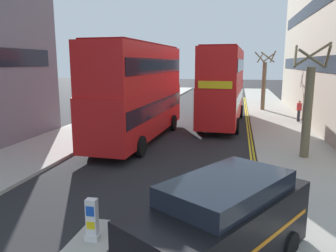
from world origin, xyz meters
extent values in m
cube|color=#ADA89E|center=(6.50, 16.00, 0.07)|extent=(4.00, 80.00, 0.14)
cube|color=#ADA89E|center=(-6.50, 16.00, 0.07)|extent=(4.00, 80.00, 0.14)
cube|color=yellow|center=(4.40, 14.00, 0.00)|extent=(0.10, 56.00, 0.01)
cube|color=yellow|center=(4.24, 14.00, 0.00)|extent=(0.10, 56.00, 0.01)
cube|color=#ADA89E|center=(0.00, 4.15, 0.05)|extent=(1.10, 2.20, 0.10)
cube|color=silver|center=(0.00, 4.15, 0.18)|extent=(0.36, 0.28, 0.16)
cube|color=white|center=(0.00, 4.15, 0.73)|extent=(0.28, 0.20, 0.95)
cube|color=blue|center=(0.00, 4.04, 0.92)|extent=(0.22, 0.01, 0.26)
cube|color=yellow|center=(0.00, 4.04, 0.54)|extent=(0.22, 0.01, 0.20)
cube|color=red|center=(-2.19, 15.41, 1.74)|extent=(2.98, 10.90, 2.60)
cube|color=red|center=(-2.19, 15.41, 4.29)|extent=(2.92, 10.68, 2.50)
cube|color=black|center=(-2.19, 15.41, 2.04)|extent=(2.99, 10.47, 0.84)
cube|color=black|center=(-2.19, 15.41, 4.39)|extent=(2.97, 10.25, 0.80)
cube|color=yellow|center=(-1.95, 20.78, 3.29)|extent=(2.00, 0.15, 0.44)
cube|color=maroon|center=(-2.19, 15.41, 5.59)|extent=(2.68, 9.81, 0.10)
cylinder|color=black|center=(-3.29, 18.81, 0.52)|extent=(0.35, 1.05, 1.04)
cylinder|color=black|center=(-0.79, 18.70, 0.52)|extent=(0.35, 1.05, 1.04)
cylinder|color=black|center=(-3.59, 12.12, 0.52)|extent=(0.35, 1.05, 1.04)
cylinder|color=black|center=(-1.09, 12.01, 0.52)|extent=(0.35, 1.05, 1.04)
cube|color=red|center=(2.39, 21.82, 1.74)|extent=(2.97, 10.90, 2.60)
cube|color=red|center=(2.39, 21.82, 4.29)|extent=(2.91, 10.68, 2.50)
cube|color=black|center=(2.39, 21.82, 2.04)|extent=(2.98, 10.47, 0.84)
cube|color=black|center=(2.39, 21.82, 4.39)|extent=(2.96, 10.25, 0.80)
cube|color=yellow|center=(2.15, 16.45, 3.29)|extent=(2.00, 0.15, 0.44)
cube|color=maroon|center=(2.39, 21.82, 5.59)|extent=(2.68, 9.81, 0.10)
cylinder|color=black|center=(3.49, 18.42, 0.52)|extent=(0.35, 1.05, 1.04)
cylinder|color=black|center=(0.99, 18.53, 0.52)|extent=(0.35, 1.05, 1.04)
cylinder|color=black|center=(3.78, 25.11, 0.52)|extent=(0.35, 1.05, 1.04)
cylinder|color=black|center=(1.29, 25.22, 0.52)|extent=(0.35, 1.05, 1.04)
cube|color=black|center=(3.28, 3.75, 0.94)|extent=(4.09, 5.00, 1.50)
cube|color=black|center=(3.36, 3.88, 1.74)|extent=(3.06, 3.50, 0.76)
cube|color=orange|center=(3.28, 3.75, 0.99)|extent=(3.91, 4.69, 0.10)
cylinder|color=black|center=(4.82, 4.52, 0.34)|extent=(0.55, 0.69, 0.68)
cylinder|color=black|center=(3.28, 5.47, 0.34)|extent=(0.55, 0.69, 0.68)
cylinder|color=#2D2D38|center=(8.08, 23.29, 0.56)|extent=(0.22, 0.22, 0.85)
cube|color=red|center=(8.08, 23.29, 1.27)|extent=(0.34, 0.22, 0.56)
sphere|color=tan|center=(8.08, 23.29, 1.66)|extent=(0.20, 0.20, 0.20)
cylinder|color=#6B6047|center=(6.70, 13.17, 2.26)|extent=(0.40, 0.40, 4.24)
cylinder|color=#6B6047|center=(7.34, 13.10, 4.84)|extent=(0.28, 1.35, 0.99)
cylinder|color=#6B6047|center=(6.86, 13.95, 4.94)|extent=(1.63, 0.46, 1.20)
cylinder|color=#6B6047|center=(6.01, 13.29, 4.87)|extent=(0.36, 1.43, 1.05)
cylinder|color=#6B6047|center=(6.57, 12.63, 4.77)|extent=(1.15, 0.38, 0.86)
cylinder|color=#6B6047|center=(5.84, 29.51, 2.38)|extent=(0.39, 0.39, 4.47)
cylinder|color=#6B6047|center=(6.54, 29.65, 5.11)|extent=(0.41, 1.47, 1.08)
cylinder|color=#6B6047|center=(6.15, 29.97, 5.00)|extent=(1.03, 0.74, 0.86)
cylinder|color=#6B6047|center=(5.38, 29.75, 4.97)|extent=(0.60, 1.02, 0.81)
cylinder|color=#6B6047|center=(5.30, 29.11, 5.08)|extent=(0.93, 1.18, 1.02)
cylinder|color=#6B6047|center=(6.01, 28.89, 5.07)|extent=(1.33, 0.47, 0.99)
cube|color=black|center=(8.48, 23.41, 8.49)|extent=(0.04, 24.64, 1.00)
cube|color=black|center=(8.48, 23.41, 4.48)|extent=(0.04, 24.64, 1.00)
camera|label=1|loc=(3.50, -2.98, 4.57)|focal=35.04mm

